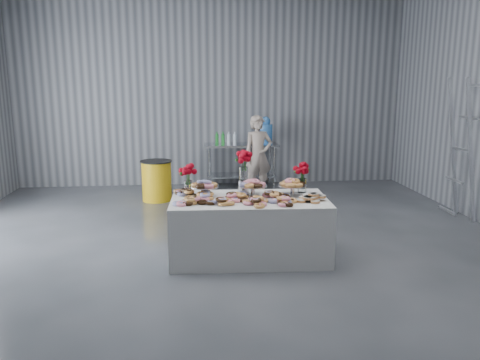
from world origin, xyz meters
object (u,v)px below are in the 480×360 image
object	(u,v)px
water_jug	(266,131)
trash_barrel	(157,181)
display_table	(249,228)
person	(258,156)
stepladder	(461,149)
prep_table	(241,157)

from	to	relation	value
water_jug	trash_barrel	xyz separation A→B (m)	(-2.16, -0.95, -0.78)
display_table	person	world-z (taller)	person
water_jug	person	size ratio (longest dim) A/B	0.36
water_jug	stepladder	bearing A→B (deg)	-44.27
person	prep_table	bearing A→B (deg)	97.92
stepladder	trash_barrel	bearing A→B (deg)	161.04
prep_table	stepladder	xyz separation A→B (m)	(3.18, -2.61, 0.49)
display_table	stepladder	xyz separation A→B (m)	(3.50, 1.35, 0.74)
water_jug	display_table	bearing A→B (deg)	-101.68
prep_table	water_jug	bearing A→B (deg)	-0.00
display_table	stepladder	world-z (taller)	stepladder
person	display_table	bearing A→B (deg)	-111.40
display_table	prep_table	world-z (taller)	prep_table
display_table	prep_table	distance (m)	3.98
prep_table	person	xyz separation A→B (m)	(0.25, -0.71, 0.15)
stepladder	water_jug	bearing A→B (deg)	135.73
display_table	trash_barrel	world-z (taller)	display_table
display_table	water_jug	distance (m)	4.11
water_jug	stepladder	size ratio (longest dim) A/B	0.25
prep_table	stepladder	distance (m)	4.14
display_table	prep_table	bearing A→B (deg)	85.40
stepladder	prep_table	bearing A→B (deg)	140.60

